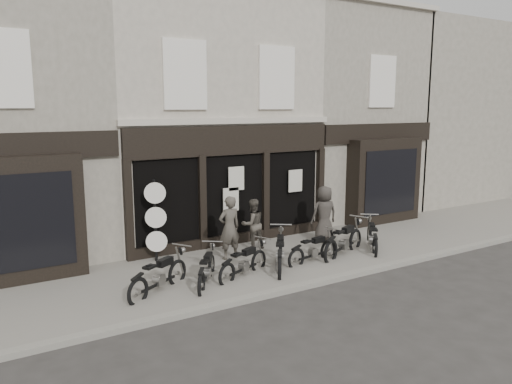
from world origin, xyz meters
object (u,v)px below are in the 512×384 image
motorcycle_0 (159,279)px  man_centre (253,224)px  motorcycle_5 (344,243)px  motorcycle_3 (280,256)px  man_right (324,214)px  motorcycle_1 (207,272)px  advert_sign_post (156,224)px  motorcycle_2 (244,265)px  motorcycle_4 (313,252)px  motorcycle_6 (372,239)px  man_left (229,228)px

motorcycle_0 → man_centre: 4.23m
motorcycle_5 → motorcycle_0: bearing=158.0°
man_centre → motorcycle_5: bearing=137.9°
motorcycle_3 → man_right: (2.73, 1.46, 0.60)m
motorcycle_1 → advert_sign_post: size_ratio=0.70×
motorcycle_0 → advert_sign_post: bearing=40.2°
motorcycle_2 → motorcycle_1: bearing=157.3°
motorcycle_4 → motorcycle_6: size_ratio=1.08×
motorcycle_6 → advert_sign_post: 6.65m
motorcycle_0 → man_centre: man_centre is taller
motorcycle_1 → motorcycle_3: bearing=-52.0°
motorcycle_3 → motorcycle_5: size_ratio=0.91×
advert_sign_post → man_centre: bearing=15.6°
advert_sign_post → motorcycle_4: bearing=-8.4°
motorcycle_1 → motorcycle_3: motorcycle_3 is taller
motorcycle_0 → motorcycle_6: (6.98, -0.01, -0.01)m
man_left → man_centre: 1.23m
motorcycle_0 → man_left: (2.66, 1.36, 0.63)m
motorcycle_1 → man_left: size_ratio=0.94×
motorcycle_2 → motorcycle_3: motorcycle_3 is taller
motorcycle_4 → man_centre: man_centre is taller
man_right → motorcycle_6: bearing=126.2°
motorcycle_4 → advert_sign_post: bearing=138.9°
motorcycle_5 → man_left: 3.49m
man_right → advert_sign_post: (-5.45, 0.82, 0.17)m
motorcycle_3 → advert_sign_post: size_ratio=0.81×
motorcycle_5 → man_right: bearing=52.0°
motorcycle_2 → motorcycle_5: size_ratio=0.86×
man_centre → motorcycle_1: bearing=38.7°
motorcycle_0 → man_right: size_ratio=1.07×
man_left → motorcycle_3: bearing=119.7°
motorcycle_1 → man_right: 5.28m
motorcycle_5 → motorcycle_3: bearing=158.2°
man_left → man_right: size_ratio=1.01×
man_left → man_centre: (1.10, 0.53, -0.14)m
motorcycle_1 → man_right: (5.01, 1.53, 0.65)m
motorcycle_3 → motorcycle_0: bearing=124.8°
motorcycle_0 → motorcycle_5: motorcycle_5 is taller
motorcycle_1 → advert_sign_post: 2.53m
motorcycle_5 → motorcycle_6: 1.18m
motorcycle_3 → motorcycle_4: (1.12, -0.04, -0.06)m
motorcycle_4 → motorcycle_0: bearing=169.3°
motorcycle_5 → man_centre: man_centre is taller
motorcycle_5 → advert_sign_post: advert_sign_post is taller
motorcycle_5 → motorcycle_6: bearing=-21.1°
motorcycle_0 → motorcycle_4: (4.61, -0.07, -0.04)m
motorcycle_5 → advert_sign_post: 5.58m
man_right → advert_sign_post: bearing=0.3°
man_right → advert_sign_post: 5.52m
motorcycle_3 → man_right: bearing=-26.6°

